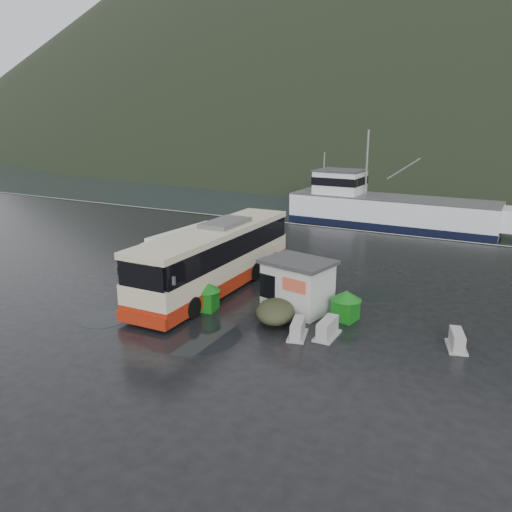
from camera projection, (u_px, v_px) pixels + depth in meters
The scene contains 14 objects.
ground at pixel (211, 295), 27.81m from camera, with size 160.00×160.00×0.00m, color black.
harbor_water at pixel (461, 159), 121.03m from camera, with size 300.00×180.00×0.02m, color black.
quay_edge at pixel (334, 228), 44.76m from camera, with size 160.00×0.60×1.50m, color #999993.
coach_bus at pixel (217, 288), 29.01m from camera, with size 3.33×13.50×3.82m, color beige, non-canonical shape.
white_van at pixel (192, 273), 31.73m from camera, with size 2.30×6.71×2.81m, color silver, non-canonical shape.
waste_bin_left at pixel (207, 310), 25.74m from camera, with size 1.07×1.07×1.50m, color #126615, non-canonical shape.
waste_bin_right at pixel (345, 320), 24.44m from camera, with size 1.08×1.08×1.51m, color #126615, non-canonical shape.
dome_tent at pixel (275, 322), 24.22m from camera, with size 1.89×2.64×1.04m, color #32351F, non-canonical shape.
ticket_kiosk at pixel (297, 310), 25.72m from camera, with size 3.41×2.58×2.67m, color beige, non-canonical shape.
jersey_barrier_a at pixel (298, 336), 22.56m from camera, with size 0.78×1.56×0.78m, color #999993, non-canonical shape.
jersey_barrier_b at pixel (327, 337), 22.54m from camera, with size 0.84×1.67×0.84m, color #999993, non-canonical shape.
jersey_barrier_c at pixel (456, 348), 21.42m from camera, with size 0.76×1.52×0.76m, color #999993, non-canonical shape.
fishing_trawler at pixel (391, 215), 51.05m from camera, with size 24.31×5.34×9.72m, color silver, non-canonical shape.
puddles at pixel (238, 316), 24.94m from camera, with size 13.53×13.22×0.01m.
Camera 1 is at (14.67, -21.86, 9.54)m, focal length 35.00 mm.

